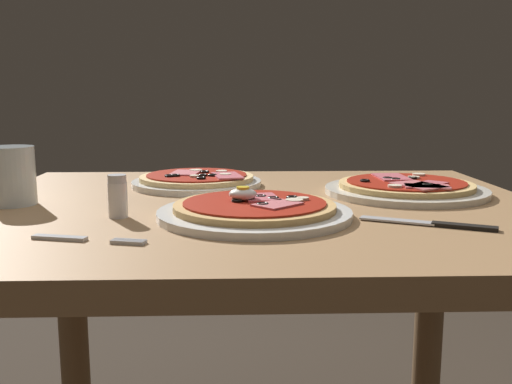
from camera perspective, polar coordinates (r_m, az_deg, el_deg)
dining_table at (r=1.04m, az=0.25°, el=-8.43°), size 1.00×0.83×0.77m
pizza_foreground at (r=0.89m, az=-0.14°, el=-1.80°), size 0.30×0.30×0.05m
pizza_across_left at (r=1.20m, az=-5.88°, el=1.16°), size 0.27×0.27×0.03m
pizza_across_right at (r=1.14m, az=14.67°, el=0.39°), size 0.31×0.31×0.03m
water_glass_near at (r=1.07m, az=-23.07°, el=1.12°), size 0.08×0.08×0.10m
fork at (r=0.79m, az=-17.14°, el=-4.48°), size 0.16×0.05×0.00m
knife at (r=0.87m, az=17.48°, el=-3.05°), size 0.18×0.10×0.01m
salt_shaker at (r=0.91m, az=-13.57°, el=-0.44°), size 0.03×0.03×0.07m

